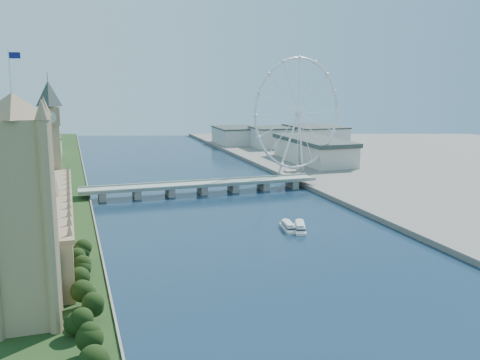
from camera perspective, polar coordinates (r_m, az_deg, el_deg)
name	(u,v)px	position (r m, az deg, el deg)	size (l,w,h in m)	color
ground	(382,343)	(230.71, 14.94, -16.48)	(2000.00, 2000.00, 0.00)	#1B344D
tree_row	(84,308)	(240.38, -16.33, -13.01)	(9.20, 169.20, 21.39)	black
victoria_tower	(20,205)	(232.05, -22.40, -2.44)	(28.16, 28.16, 112.00)	tan
parliament_range	(51,220)	(351.63, -19.48, -4.00)	(24.00, 200.00, 70.00)	tan
big_ben	(51,127)	(450.56, -19.54, 5.33)	(20.02, 20.02, 110.00)	tan
westminster_bridge	(202,186)	(494.34, -4.06, -0.68)	(220.00, 22.00, 9.50)	gray
london_eye	(298,114)	(577.14, 6.24, 7.03)	(113.60, 39.12, 124.30)	silver
county_hall	(313,164)	(675.19, 7.81, 1.75)	(54.00, 144.00, 35.00)	beige
city_skyline	(185,142)	(752.03, -5.93, 4.01)	(505.00, 280.00, 32.00)	beige
tour_boat_near	(288,230)	(377.77, 5.15, -5.32)	(6.95, 27.32, 6.01)	silver
tour_boat_far	(300,231)	(376.30, 6.42, -5.41)	(7.37, 28.89, 6.37)	silver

